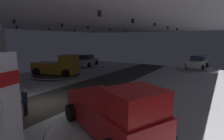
{
  "coord_description": "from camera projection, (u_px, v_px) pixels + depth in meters",
  "views": [
    {
      "loc": [
        10.14,
        -7.43,
        4.35
      ],
      "look_at": [
        1.1,
        7.02,
        1.4
      ],
      "focal_mm": 28.9,
      "sensor_mm": 36.0,
      "label": 1
    }
  ],
  "objects": [
    {
      "name": "display_platform_far_left",
      "position": [
        87.0,
        66.0,
        27.73
      ],
      "size": [
        5.38,
        5.38,
        0.28
      ],
      "color": "silver",
      "rests_on": "ground"
    },
    {
      "name": "display_car_far_left",
      "position": [
        87.0,
        61.0,
        27.55
      ],
      "size": [
        3.0,
        4.51,
        1.71
      ],
      "color": "silver",
      "rests_on": "display_platform_far_left"
    },
    {
      "name": "display_car_deep_right",
      "position": [
        197.0,
        63.0,
        24.76
      ],
      "size": [
        2.56,
        4.37,
        1.71
      ],
      "color": "silver",
      "rests_on": "display_platform_deep_right"
    },
    {
      "name": "pickup_truck_mid_left",
      "position": [
        58.0,
        66.0,
        21.15
      ],
      "size": [
        5.69,
        3.94,
        2.3
      ],
      "color": "#B77519",
      "rests_on": "display_platform_mid_left"
    },
    {
      "name": "display_platform_near_right",
      "position": [
        110.0,
        133.0,
        8.03
      ],
      "size": [
        5.68,
        5.68,
        0.34
      ],
      "color": "silver",
      "rests_on": "ground"
    },
    {
      "name": "display_platform_deep_right",
      "position": [
        197.0,
        69.0,
        24.9
      ],
      "size": [
        5.33,
        5.33,
        0.38
      ],
      "color": "silver",
      "rests_on": "ground"
    },
    {
      "name": "display_platform_mid_left",
      "position": [
        56.0,
        75.0,
        21.4
      ],
      "size": [
        5.68,
        5.68,
        0.23
      ],
      "color": "#333338",
      "rests_on": "ground"
    },
    {
      "name": "ground",
      "position": [
        44.0,
        104.0,
        12.25
      ],
      "size": [
        24.0,
        44.0,
        0.06
      ],
      "color": "#B2B2B7"
    },
    {
      "name": "pickup_truck_near_right",
      "position": [
        114.0,
        113.0,
        7.57
      ],
      "size": [
        5.68,
        4.38,
        2.3
      ],
      "color": "red",
      "rests_on": "display_platform_near_right"
    },
    {
      "name": "ceiling_with_spotlights",
      "position": [
        38.0,
        19.0,
        11.3
      ],
      "size": [
        24.0,
        44.0,
        0.39
      ],
      "color": "silver"
    },
    {
      "name": "visitor_walking_near",
      "position": [
        25.0,
        100.0,
        10.24
      ],
      "size": [
        0.32,
        0.32,
        1.59
      ],
      "color": "black",
      "rests_on": "ground"
    }
  ]
}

